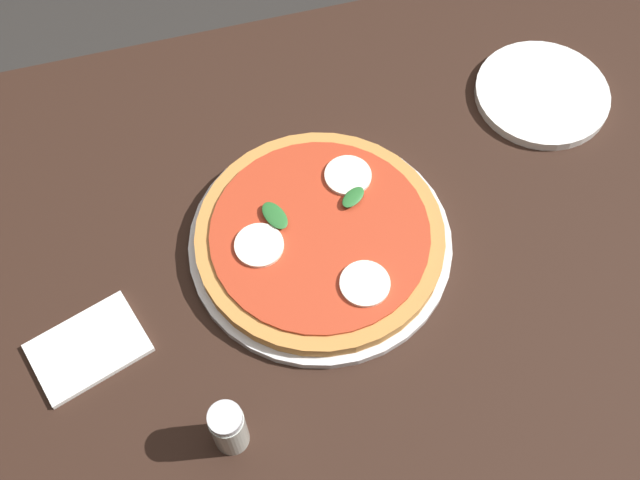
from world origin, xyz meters
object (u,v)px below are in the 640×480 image
(serving_tray, at_px, (320,242))
(pizza, at_px, (319,233))
(plate_white, at_px, (542,94))
(pepper_shaker, at_px, (229,428))
(dining_table, at_px, (375,270))
(napkin, at_px, (89,348))

(serving_tray, distance_m, pizza, 0.02)
(plate_white, bearing_deg, pepper_shaker, 34.29)
(plate_white, bearing_deg, dining_table, 27.31)
(pepper_shaker, bearing_deg, dining_table, -138.71)
(pizza, relative_size, napkin, 2.41)
(dining_table, height_order, pizza, pizza)
(serving_tray, height_order, napkin, serving_tray)
(pepper_shaker, bearing_deg, serving_tray, -126.94)
(dining_table, xyz_separation_m, serving_tray, (0.08, -0.00, 0.12))
(dining_table, relative_size, plate_white, 7.59)
(dining_table, xyz_separation_m, napkin, (0.38, 0.06, 0.12))
(pizza, distance_m, pepper_shaker, 0.27)
(napkin, bearing_deg, pepper_shaker, 133.43)
(plate_white, xyz_separation_m, pepper_shaker, (0.53, 0.36, 0.03))
(dining_table, relative_size, pizza, 4.60)
(serving_tray, bearing_deg, pepper_shaker, 53.06)
(dining_table, bearing_deg, serving_tray, -1.05)
(plate_white, bearing_deg, pizza, 21.38)
(plate_white, relative_size, pepper_shaker, 2.24)
(dining_table, distance_m, plate_white, 0.35)
(pepper_shaker, bearing_deg, plate_white, -145.71)
(napkin, xyz_separation_m, pepper_shaker, (-0.14, 0.15, 0.04))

